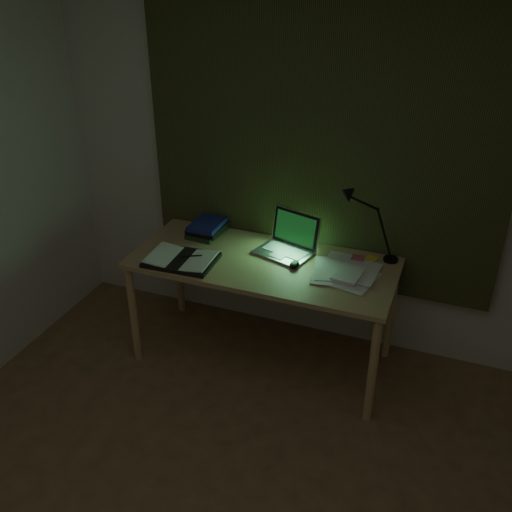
{
  "coord_description": "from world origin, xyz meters",
  "views": [
    {
      "loc": [
        0.8,
        -1.23,
        2.39
      ],
      "look_at": [
        -0.22,
        1.45,
        0.82
      ],
      "focal_mm": 40.0,
      "sensor_mm": 36.0,
      "label": 1
    }
  ],
  "objects_px": {
    "laptop": "(284,237)",
    "open_textbook": "(181,259)",
    "book_stack": "(207,228)",
    "desk": "(263,311)",
    "desk_lamp": "(395,225)",
    "loose_papers": "(341,272)"
  },
  "relations": [
    {
      "from": "desk",
      "to": "loose_papers",
      "type": "height_order",
      "value": "loose_papers"
    },
    {
      "from": "book_stack",
      "to": "loose_papers",
      "type": "xyz_separation_m",
      "value": [
        0.94,
        -0.18,
        -0.04
      ]
    },
    {
      "from": "laptop",
      "to": "open_textbook",
      "type": "distance_m",
      "value": 0.63
    },
    {
      "from": "desk",
      "to": "desk_lamp",
      "type": "height_order",
      "value": "desk_lamp"
    },
    {
      "from": "laptop",
      "to": "open_textbook",
      "type": "xyz_separation_m",
      "value": [
        -0.54,
        -0.31,
        -0.1
      ]
    },
    {
      "from": "desk",
      "to": "open_textbook",
      "type": "relative_size",
      "value": 3.89
    },
    {
      "from": "desk",
      "to": "loose_papers",
      "type": "xyz_separation_m",
      "value": [
        0.47,
        0.02,
        0.37
      ]
    },
    {
      "from": "book_stack",
      "to": "desk_lamp",
      "type": "xyz_separation_m",
      "value": [
        1.18,
        0.07,
        0.19
      ]
    },
    {
      "from": "open_textbook",
      "to": "desk_lamp",
      "type": "xyz_separation_m",
      "value": [
        1.17,
        0.46,
        0.22
      ]
    },
    {
      "from": "desk_lamp",
      "to": "desk",
      "type": "bearing_deg",
      "value": -163.68
    },
    {
      "from": "book_stack",
      "to": "desk_lamp",
      "type": "distance_m",
      "value": 1.2
    },
    {
      "from": "laptop",
      "to": "open_textbook",
      "type": "height_order",
      "value": "laptop"
    },
    {
      "from": "open_textbook",
      "to": "loose_papers",
      "type": "distance_m",
      "value": 0.95
    },
    {
      "from": "desk",
      "to": "desk_lamp",
      "type": "xyz_separation_m",
      "value": [
        0.71,
        0.28,
        0.6
      ]
    },
    {
      "from": "laptop",
      "to": "desk_lamp",
      "type": "xyz_separation_m",
      "value": [
        0.63,
        0.15,
        0.12
      ]
    },
    {
      "from": "laptop",
      "to": "book_stack",
      "type": "height_order",
      "value": "laptop"
    },
    {
      "from": "desk",
      "to": "laptop",
      "type": "xyz_separation_m",
      "value": [
        0.09,
        0.12,
        0.48
      ]
    },
    {
      "from": "desk",
      "to": "desk_lamp",
      "type": "relative_size",
      "value": 3.31
    },
    {
      "from": "open_textbook",
      "to": "loose_papers",
      "type": "height_order",
      "value": "open_textbook"
    },
    {
      "from": "desk",
      "to": "laptop",
      "type": "height_order",
      "value": "laptop"
    },
    {
      "from": "loose_papers",
      "to": "desk_lamp",
      "type": "height_order",
      "value": "desk_lamp"
    },
    {
      "from": "desk",
      "to": "desk_lamp",
      "type": "bearing_deg",
      "value": 21.25
    }
  ]
}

